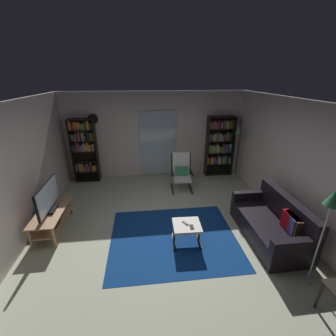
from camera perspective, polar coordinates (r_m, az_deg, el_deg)
ground_plane at (r=4.89m, az=-0.91°, el=-15.47°), size 7.02×7.02×0.00m
wall_back at (r=6.95m, az=-3.38°, el=8.30°), size 5.60×0.06×2.60m
wall_left at (r=4.80m, az=-35.09°, el=-2.64°), size 0.06×6.00×2.60m
wall_right at (r=5.20m, az=30.13°, el=0.17°), size 0.06×6.00×2.60m
glass_door_panel at (r=6.96m, az=-2.61°, el=6.19°), size 1.10×0.01×2.00m
area_rug at (r=4.69m, az=1.39°, el=-17.29°), size 2.48×2.06×0.01m
tv_stand at (r=5.27m, az=-27.46°, el=-11.18°), size 0.52×1.21×0.46m
television at (r=5.07m, az=-28.27°, el=-6.75°), size 0.20×1.03×0.62m
bookshelf_near_tv at (r=7.03m, az=-20.59°, el=4.96°), size 0.72×0.30×1.89m
bookshelf_near_sofa at (r=7.23m, az=12.93°, el=5.91°), size 0.84×0.30×1.88m
leather_sofa at (r=4.95m, az=25.02°, el=-12.82°), size 0.84×1.74×0.87m
lounge_armchair at (r=6.27m, az=3.43°, el=-0.71°), size 0.59×0.68×1.02m
ottoman at (r=4.40m, az=4.79°, el=-14.86°), size 0.54×0.50×0.41m
tv_remote at (r=4.38m, az=4.44°, el=-13.76°), size 0.11×0.14×0.02m
cell_phone at (r=4.30m, az=6.03°, el=-14.70°), size 0.07×0.14×0.01m
floor_lamp_by_sofa at (r=3.83m, az=36.14°, el=-8.02°), size 0.22×0.22×1.61m
floor_lamp_by_shelf at (r=6.79m, az=17.34°, el=7.61°), size 0.22×0.22×1.72m
wall_clock at (r=6.90m, az=-18.54°, el=11.75°), size 0.29×0.03×0.29m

